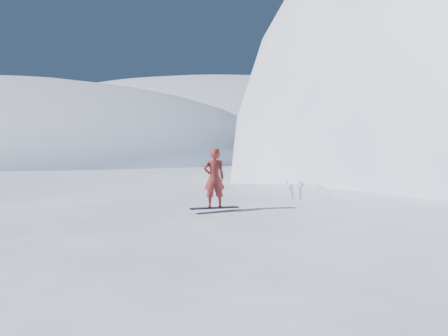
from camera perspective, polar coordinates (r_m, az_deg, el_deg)
name	(u,v)px	position (r m, az deg, el deg)	size (l,w,h in m)	color
ground	(281,291)	(14.98, 6.49, -13.84)	(400.00, 400.00, 0.00)	white
near_ridge	(325,267)	(17.71, 11.48, -11.00)	(36.00, 28.00, 4.80)	white
far_ridge_c	(204,146)	(131.16, -2.28, 2.50)	(140.00, 90.00, 36.00)	white
wind_bumps	(275,270)	(17.07, 5.89, -11.52)	(16.00, 14.40, 1.00)	white
snowboard	(214,208)	(14.55, -1.13, -4.58)	(1.43, 0.27, 0.02)	black
snowboarder	(214,178)	(14.44, -1.14, -1.14)	(0.63, 0.41, 1.73)	maroon
board_tracks	(307,188)	(19.63, 9.41, -2.23)	(3.05, 5.94, 0.04)	silver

